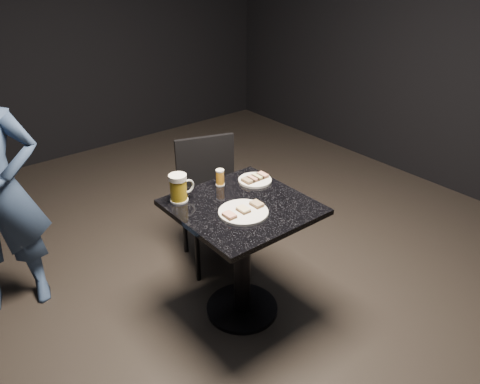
{
  "coord_description": "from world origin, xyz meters",
  "views": [
    {
      "loc": [
        -1.39,
        -1.72,
        2.02
      ],
      "look_at": [
        0.0,
        0.02,
        0.82
      ],
      "focal_mm": 35.0,
      "sensor_mm": 36.0,
      "label": 1
    }
  ],
  "objects_px": {
    "beer_mug": "(179,188)",
    "chair": "(211,194)",
    "beer_tumbler": "(220,177)",
    "plate_large": "(243,212)",
    "plate_small": "(255,180)",
    "table": "(242,241)"
  },
  "relations": [
    {
      "from": "plate_large",
      "to": "beer_mug",
      "type": "relative_size",
      "value": 1.67
    },
    {
      "from": "table",
      "to": "plate_large",
      "type": "bearing_deg",
      "value": -125.74
    },
    {
      "from": "table",
      "to": "beer_tumbler",
      "type": "height_order",
      "value": "beer_tumbler"
    },
    {
      "from": "beer_mug",
      "to": "beer_tumbler",
      "type": "xyz_separation_m",
      "value": [
        0.29,
        0.01,
        -0.03
      ]
    },
    {
      "from": "plate_small",
      "to": "table",
      "type": "bearing_deg",
      "value": -144.12
    },
    {
      "from": "plate_large",
      "to": "table",
      "type": "height_order",
      "value": "plate_large"
    },
    {
      "from": "beer_mug",
      "to": "chair",
      "type": "xyz_separation_m",
      "value": [
        0.44,
        0.33,
        -0.33
      ]
    },
    {
      "from": "beer_tumbler",
      "to": "chair",
      "type": "xyz_separation_m",
      "value": [
        0.15,
        0.32,
        -0.3
      ]
    },
    {
      "from": "table",
      "to": "beer_mug",
      "type": "height_order",
      "value": "beer_mug"
    },
    {
      "from": "plate_large",
      "to": "chair",
      "type": "distance_m",
      "value": 0.75
    },
    {
      "from": "plate_large",
      "to": "plate_small",
      "type": "bearing_deg",
      "value": 40.28
    },
    {
      "from": "plate_large",
      "to": "chair",
      "type": "relative_size",
      "value": 0.3
    },
    {
      "from": "table",
      "to": "chair",
      "type": "height_order",
      "value": "chair"
    },
    {
      "from": "plate_large",
      "to": "beer_mug",
      "type": "bearing_deg",
      "value": 119.64
    },
    {
      "from": "plate_large",
      "to": "beer_mug",
      "type": "xyz_separation_m",
      "value": [
        -0.19,
        0.33,
        0.07
      ]
    },
    {
      "from": "plate_large",
      "to": "beer_tumbler",
      "type": "bearing_deg",
      "value": 73.47
    },
    {
      "from": "plate_small",
      "to": "chair",
      "type": "bearing_deg",
      "value": 95.25
    },
    {
      "from": "plate_small",
      "to": "table",
      "type": "height_order",
      "value": "plate_small"
    },
    {
      "from": "plate_small",
      "to": "table",
      "type": "xyz_separation_m",
      "value": [
        -0.24,
        -0.17,
        -0.25
      ]
    },
    {
      "from": "beer_tumbler",
      "to": "chair",
      "type": "distance_m",
      "value": 0.46
    },
    {
      "from": "beer_mug",
      "to": "chair",
      "type": "height_order",
      "value": "beer_mug"
    },
    {
      "from": "plate_large",
      "to": "chair",
      "type": "bearing_deg",
      "value": 68.98
    }
  ]
}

